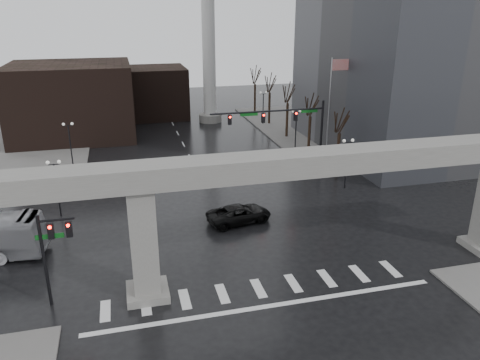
{
  "coord_description": "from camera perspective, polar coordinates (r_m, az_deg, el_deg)",
  "views": [
    {
      "loc": [
        -7.64,
        -25.84,
        17.14
      ],
      "look_at": [
        0.86,
        7.13,
        4.5
      ],
      "focal_mm": 35.0,
      "sensor_mm": 36.0,
      "label": 1
    }
  ],
  "objects": [
    {
      "name": "tree_right_2",
      "position": [
        65.39,
        5.79,
        7.7
      ],
      "size": [
        1.1,
        1.63,
        7.85
      ],
      "color": "black",
      "rests_on": "ground"
    },
    {
      "name": "flagpole_assembly",
      "position": [
        53.91,
        11.15,
        9.72
      ],
      "size": [
        2.06,
        0.12,
        12.0
      ],
      "color": "silver",
      "rests_on": "ground"
    },
    {
      "name": "lamp_right_1",
      "position": [
        59.43,
        6.85,
        6.93
      ],
      "size": [
        1.22,
        0.32,
        5.11
      ],
      "color": "black",
      "rests_on": "ground"
    },
    {
      "name": "smokestack",
      "position": [
        73.22,
        -3.87,
        17.36
      ],
      "size": [
        3.6,
        3.6,
        30.0
      ],
      "color": "silver",
      "rests_on": "ground"
    },
    {
      "name": "signal_mast_arm",
      "position": [
        48.96,
        5.87,
        6.9
      ],
      "size": [
        12.12,
        0.43,
        8.0
      ],
      "color": "black",
      "rests_on": "ground"
    },
    {
      "name": "signal_left_pole",
      "position": [
        29.76,
        -21.95,
        -7.29
      ],
      "size": [
        2.3,
        0.3,
        6.0
      ],
      "color": "black",
      "rests_on": "ground"
    },
    {
      "name": "tree_right_0",
      "position": [
        51.19,
        11.89,
        3.64
      ],
      "size": [
        1.09,
        1.58,
        7.5
      ],
      "color": "black",
      "rests_on": "ground"
    },
    {
      "name": "elevated_guideway",
      "position": [
        29.19,
        4.27,
        -0.27
      ],
      "size": [
        48.0,
        2.6,
        8.7
      ],
      "color": "gray",
      "rests_on": "ground"
    },
    {
      "name": "building_far_mid",
      "position": [
        79.14,
        -10.33,
        10.49
      ],
      "size": [
        10.0,
        10.0,
        8.0
      ],
      "primitive_type": "cube",
      "color": "black",
      "rests_on": "ground"
    },
    {
      "name": "sidewalk_ne",
      "position": [
        72.43,
        13.78,
        6.15
      ],
      "size": [
        28.0,
        36.0,
        0.15
      ],
      "primitive_type": "cube",
      "color": "slate",
      "rests_on": "ground"
    },
    {
      "name": "lamp_left_0",
      "position": [
        42.52,
        -21.54,
        0.14
      ],
      "size": [
        1.22,
        0.32,
        5.11
      ],
      "color": "black",
      "rests_on": "ground"
    },
    {
      "name": "tree_right_4",
      "position": [
        80.28,
        1.85,
        10.24
      ],
      "size": [
        1.12,
        1.69,
        8.19
      ],
      "color": "black",
      "rests_on": "ground"
    },
    {
      "name": "lamp_right_0",
      "position": [
        47.12,
        12.93,
        2.98
      ],
      "size": [
        1.22,
        0.32,
        5.11
      ],
      "color": "black",
      "rests_on": "ground"
    },
    {
      "name": "tree_right_3",
      "position": [
        72.78,
        3.63,
        9.11
      ],
      "size": [
        1.11,
        1.66,
        8.02
      ],
      "color": "black",
      "rests_on": "ground"
    },
    {
      "name": "lamp_left_1",
      "position": [
        55.86,
        -20.08,
        4.95
      ],
      "size": [
        1.22,
        0.32,
        5.11
      ],
      "color": "black",
      "rests_on": "ground"
    },
    {
      "name": "lamp_right_2",
      "position": [
        72.36,
        2.85,
        9.46
      ],
      "size": [
        1.22,
        0.32,
        5.11
      ],
      "color": "black",
      "rests_on": "ground"
    },
    {
      "name": "ground",
      "position": [
        31.93,
        1.74,
        -12.11
      ],
      "size": [
        160.0,
        160.0,
        0.0
      ],
      "primitive_type": "plane",
      "color": "black",
      "rests_on": "ground"
    },
    {
      "name": "tree_right_1",
      "position": [
        58.18,
        8.48,
        5.92
      ],
      "size": [
        1.09,
        1.61,
        7.67
      ],
      "color": "black",
      "rests_on": "ground"
    },
    {
      "name": "building_far_left",
      "position": [
        69.21,
        -19.74,
        9.09
      ],
      "size": [
        16.0,
        14.0,
        10.0
      ],
      "primitive_type": "cube",
      "color": "black",
      "rests_on": "ground"
    },
    {
      "name": "pickup_truck",
      "position": [
        39.48,
        -0.09,
        -4.15
      ],
      "size": [
        5.82,
        3.46,
        1.52
      ],
      "primitive_type": "imported",
      "rotation": [
        0.0,
        0.0,
        1.75
      ],
      "color": "black",
      "rests_on": "ground"
    },
    {
      "name": "lamp_left_2",
      "position": [
        69.45,
        -19.18,
        7.9
      ],
      "size": [
        1.22,
        0.32,
        5.11
      ],
      "color": "black",
      "rests_on": "ground"
    }
  ]
}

